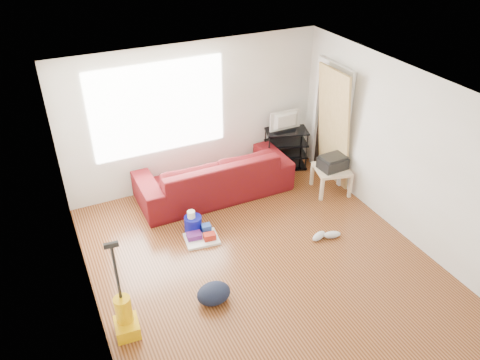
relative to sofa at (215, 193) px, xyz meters
name	(u,v)px	position (x,y,z in m)	size (l,w,h in m)	color
room	(264,183)	(-0.02, -1.80, 1.25)	(4.51, 5.01, 2.51)	#4B250F
sofa	(215,193)	(0.00, 0.00, 0.00)	(2.60, 1.02, 0.76)	#4E0914
tv_stand	(285,149)	(1.55, 0.27, 0.39)	(0.86, 0.64, 0.76)	black
tv	(287,121)	(1.55, 0.27, 0.94)	(0.62, 0.08, 0.36)	black
side_table	(332,172)	(1.85, -0.78, 0.38)	(0.68, 0.68, 0.45)	beige
printer	(333,162)	(1.85, -0.78, 0.57)	(0.46, 0.36, 0.23)	black
bucket	(194,231)	(-0.70, -0.84, 0.00)	(0.27, 0.27, 0.27)	#0C1094
toilet_paper	(192,221)	(-0.72, -0.83, 0.19)	(0.12, 0.12, 0.11)	white
cleaning_tray	(202,236)	(-0.65, -1.07, 0.05)	(0.54, 0.45, 0.18)	white
backpack	(214,300)	(-0.97, -2.29, 0.00)	(0.45, 0.36, 0.24)	black
sneakers	(325,235)	(1.03, -1.85, 0.05)	(0.49, 0.25, 0.11)	silver
vacuum	(125,317)	(-2.10, -2.30, 0.24)	(0.30, 0.34, 1.32)	#DEA403
door_panel	(327,179)	(2.03, -0.46, 0.00)	(0.04, 0.83, 2.08)	#A78744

